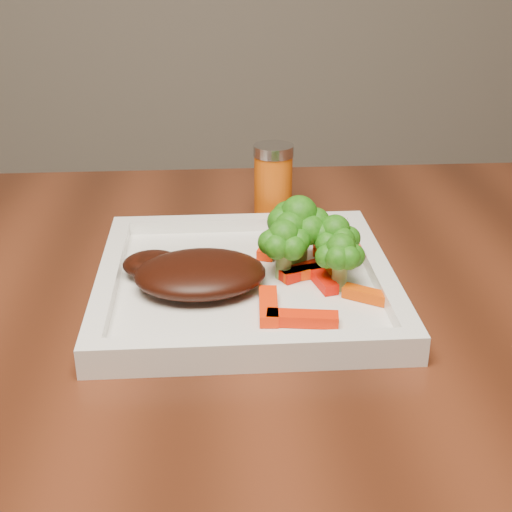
{
  "coord_description": "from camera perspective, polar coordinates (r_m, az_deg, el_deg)",
  "views": [
    {
      "loc": [
        -0.17,
        -0.38,
        1.06
      ],
      "look_at": [
        -0.13,
        0.21,
        0.79
      ],
      "focal_mm": 50.0,
      "sensor_mm": 36.0,
      "label": 1
    }
  ],
  "objects": [
    {
      "name": "carrot_7",
      "position": [
        0.68,
        4.25,
        -1.07
      ],
      "size": [
        0.06,
        0.04,
        0.01
      ],
      "primitive_type": "cube",
      "rotation": [
        0.0,
        0.0,
        0.51
      ],
      "color": "red",
      "rests_on": "plate"
    },
    {
      "name": "broccoli_1",
      "position": [
        0.67,
        6.3,
        1.24
      ],
      "size": [
        0.06,
        0.06,
        0.06
      ],
      "primitive_type": null,
      "rotation": [
        0.0,
        0.0,
        0.24
      ],
      "color": "#115F0F",
      "rests_on": "plate"
    },
    {
      "name": "steak",
      "position": [
        0.65,
        -4.48,
        -1.42
      ],
      "size": [
        0.12,
        0.1,
        0.03
      ],
      "primitive_type": "ellipsoid",
      "rotation": [
        0.0,
        0.0,
        0.06
      ],
      "color": "black",
      "rests_on": "plate"
    },
    {
      "name": "carrot_3",
      "position": [
        0.72,
        6.97,
        0.51
      ],
      "size": [
        0.06,
        0.02,
        0.01
      ],
      "primitive_type": "cube",
      "rotation": [
        0.0,
        0.0,
        -0.11
      ],
      "color": "#FC2E04",
      "rests_on": "plate"
    },
    {
      "name": "carrot_4",
      "position": [
        0.73,
        1.2,
        0.9
      ],
      "size": [
        0.03,
        0.06,
        0.01
      ],
      "primitive_type": "cube",
      "rotation": [
        0.0,
        0.0,
        1.26
      ],
      "color": "#F12803",
      "rests_on": "plate"
    },
    {
      "name": "carrot_0",
      "position": [
        0.59,
        3.74,
        -5.02
      ],
      "size": [
        0.06,
        0.02,
        0.01
      ],
      "primitive_type": "cube",
      "rotation": [
        0.0,
        0.0,
        -0.15
      ],
      "color": "red",
      "rests_on": "plate"
    },
    {
      "name": "broccoli_3",
      "position": [
        0.66,
        2.23,
        0.71
      ],
      "size": [
        0.06,
        0.06,
        0.06
      ],
      "primitive_type": null,
      "rotation": [
        0.0,
        0.0,
        -0.04
      ],
      "color": "#1C6B11",
      "rests_on": "plate"
    },
    {
      "name": "plate",
      "position": [
        0.67,
        -0.86,
        -2.44
      ],
      "size": [
        0.27,
        0.27,
        0.01
      ],
      "primitive_type": "cube",
      "color": "white",
      "rests_on": "dining_table"
    },
    {
      "name": "carrot_1",
      "position": [
        0.63,
        9.09,
        -3.16
      ],
      "size": [
        0.05,
        0.04,
        0.01
      ],
      "primitive_type": "cube",
      "rotation": [
        0.0,
        0.0,
        -0.56
      ],
      "color": "#D84403",
      "rests_on": "plate"
    },
    {
      "name": "spice_shaker",
      "position": [
        0.81,
        1.38,
        5.74
      ],
      "size": [
        0.05,
        0.05,
        0.09
      ],
      "primitive_type": "cylinder",
      "rotation": [
        0.0,
        0.0,
        0.22
      ],
      "color": "#CD530B",
      "rests_on": "dining_table"
    },
    {
      "name": "broccoli_0",
      "position": [
        0.68,
        3.42,
        1.93
      ],
      "size": [
        0.08,
        0.08,
        0.07
      ],
      "primitive_type": null,
      "rotation": [
        0.0,
        0.0,
        0.32
      ],
      "color": "#327613",
      "rests_on": "plate"
    },
    {
      "name": "carrot_2",
      "position": [
        0.61,
        1.0,
        -4.02
      ],
      "size": [
        0.02,
        0.06,
        0.01
      ],
      "primitive_type": "cube",
      "rotation": [
        0.0,
        0.0,
        1.51
      ],
      "color": "#FF2C04",
      "rests_on": "plate"
    },
    {
      "name": "carrot_6",
      "position": [
        0.67,
        4.0,
        -1.31
      ],
      "size": [
        0.05,
        0.03,
        0.01
      ],
      "primitive_type": "cube",
      "rotation": [
        0.0,
        0.0,
        0.3
      ],
      "color": "#E43F03",
      "rests_on": "plate"
    },
    {
      "name": "broccoli_2",
      "position": [
        0.64,
        6.76,
        -0.24
      ],
      "size": [
        0.06,
        0.06,
        0.06
      ],
      "primitive_type": null,
      "rotation": [
        0.0,
        0.0,
        -0.24
      ],
      "color": "#1C6310",
      "rests_on": "plate"
    },
    {
      "name": "carrot_5",
      "position": [
        0.66,
        5.28,
        -1.84
      ],
      "size": [
        0.02,
        0.05,
        0.01
      ],
      "primitive_type": "cube",
      "rotation": [
        0.0,
        0.0,
        -1.34
      ],
      "color": "red",
      "rests_on": "plate"
    }
  ]
}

